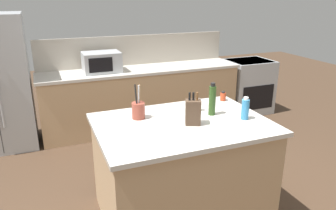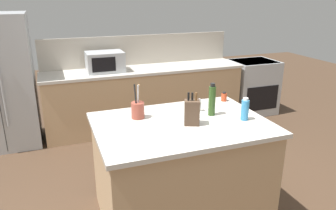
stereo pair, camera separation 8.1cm
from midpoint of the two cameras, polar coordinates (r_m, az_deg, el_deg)
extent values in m
cube|color=tan|center=(5.12, -3.50, 1.04)|extent=(3.01, 0.62, 0.90)
cube|color=beige|center=(5.00, -3.61, 6.16)|extent=(3.05, 0.66, 0.04)
cube|color=#B2A899|center=(5.25, -4.67, 9.54)|extent=(3.01, 0.03, 0.46)
cube|color=tan|center=(3.13, 3.00, -11.39)|extent=(1.47, 1.03, 0.90)
cube|color=beige|center=(2.92, 3.16, -3.42)|extent=(1.53, 1.09, 0.04)
cube|color=#ADB2B7|center=(4.90, -26.78, 3.55)|extent=(0.86, 0.72, 1.79)
cylinder|color=#ADB2B7|center=(4.53, -26.48, 2.45)|extent=(0.02, 0.02, 0.98)
cube|color=#ADB2B7|center=(5.95, 14.76, 3.09)|extent=(0.76, 0.64, 0.92)
cube|color=black|center=(5.73, 16.48, 1.12)|extent=(0.61, 0.01, 0.41)
cube|color=black|center=(5.84, 15.14, 7.33)|extent=(0.68, 0.58, 0.02)
cube|color=#ADB2B7|center=(4.83, -10.44, 7.42)|extent=(0.53, 0.38, 0.29)
cube|color=black|center=(4.64, -10.60, 6.92)|extent=(0.33, 0.01, 0.20)
cube|color=#4C3828|center=(2.84, 5.00, -1.32)|extent=(0.16, 0.14, 0.22)
cylinder|color=black|center=(2.79, 4.41, 1.48)|extent=(0.02, 0.02, 0.07)
cylinder|color=black|center=(2.79, 5.08, 1.47)|extent=(0.02, 0.02, 0.07)
cylinder|color=brown|center=(2.79, 5.75, 1.46)|extent=(0.02, 0.02, 0.07)
cylinder|color=brown|center=(2.99, -4.51, -0.93)|extent=(0.12, 0.12, 0.15)
cylinder|color=olive|center=(2.96, -4.36, 1.99)|extent=(0.01, 0.05, 0.18)
cylinder|color=black|center=(2.94, -4.95, 1.89)|extent=(0.01, 0.05, 0.18)
cylinder|color=#B2B2B7|center=(2.93, -4.47, 1.82)|extent=(0.01, 0.03, 0.18)
cylinder|color=silver|center=(3.18, 6.17, -0.13)|extent=(0.04, 0.04, 0.11)
cylinder|color=#B2B2B7|center=(3.16, 6.21, 0.93)|extent=(0.03, 0.03, 0.02)
cylinder|color=#B73D1E|center=(3.52, 10.37, 1.35)|extent=(0.06, 0.06, 0.08)
cylinder|color=black|center=(3.51, 10.42, 2.11)|extent=(0.04, 0.04, 0.02)
cylinder|color=#2D4C1E|center=(3.07, 8.42, 0.69)|extent=(0.07, 0.07, 0.28)
cylinder|color=black|center=(3.02, 8.56, 3.48)|extent=(0.04, 0.04, 0.03)
cylinder|color=#3384BC|center=(3.02, 13.99, -0.87)|extent=(0.07, 0.07, 0.19)
cylinder|color=white|center=(2.99, 14.15, 1.01)|extent=(0.04, 0.04, 0.02)
camera|label=1|loc=(0.04, -89.28, 0.25)|focal=35.00mm
camera|label=2|loc=(0.04, 90.72, -0.25)|focal=35.00mm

